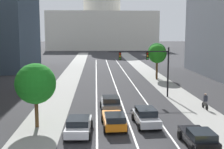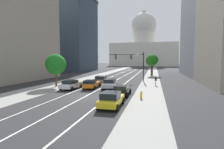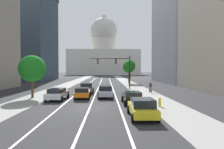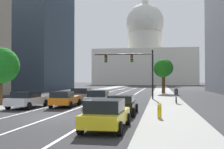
{
  "view_description": "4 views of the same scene",
  "coord_description": "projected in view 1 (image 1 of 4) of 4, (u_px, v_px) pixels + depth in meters",
  "views": [
    {
      "loc": [
        -2.93,
        -18.13,
        8.2
      ],
      "look_at": [
        -1.07,
        16.4,
        3.25
      ],
      "focal_mm": 48.02,
      "sensor_mm": 36.0,
      "label": 1
    },
    {
      "loc": [
        8.4,
        -21.12,
        4.59
      ],
      "look_at": [
        1.69,
        7.82,
        2.22
      ],
      "focal_mm": 29.35,
      "sensor_mm": 36.0,
      "label": 2
    },
    {
      "loc": [
        1.58,
        -19.15,
        3.7
      ],
      "look_at": [
        2.77,
        20.42,
        2.71
      ],
      "focal_mm": 32.02,
      "sensor_mm": 36.0,
      "label": 3
    },
    {
      "loc": [
        6.93,
        -17.57,
        2.45
      ],
      "look_at": [
        0.56,
        20.28,
        3.17
      ],
      "focal_mm": 45.05,
      "sensor_mm": 36.0,
      "label": 4
    }
  ],
  "objects": [
    {
      "name": "street_tree_near_right",
      "position": [
        157.0,
        54.0,
        51.13
      ],
      "size": [
        3.19,
        3.19,
        6.05
      ],
      "color": "#51381E",
      "rests_on": "ground"
    },
    {
      "name": "lane_stripe_right",
      "position": [
        136.0,
        88.0,
        44.1
      ],
      "size": [
        0.16,
        90.0,
        0.01
      ],
      "primitive_type": "cube",
      "color": "white",
      "rests_on": "ground"
    },
    {
      "name": "cyclist",
      "position": [
        205.0,
        101.0,
        31.84
      ],
      "size": [
        0.36,
        1.7,
        1.72
      ],
      "rotation": [
        0.0,
        0.0,
        1.58
      ],
      "color": "black",
      "rests_on": "ground"
    },
    {
      "name": "car_black",
      "position": [
        198.0,
        137.0,
        21.38
      ],
      "size": [
        2.01,
        4.27,
        1.38
      ],
      "rotation": [
        0.0,
        0.0,
        1.58
      ],
      "color": "black",
      "rests_on": "ground"
    },
    {
      "name": "lane_stripe_left",
      "position": [
        96.0,
        88.0,
        43.8
      ],
      "size": [
        0.16,
        90.0,
        0.01
      ],
      "primitive_type": "cube",
      "color": "white",
      "rests_on": "ground"
    },
    {
      "name": "sidewalk_right",
      "position": [
        155.0,
        77.0,
        54.25
      ],
      "size": [
        3.85,
        130.0,
        0.01
      ],
      "primitive_type": "cube",
      "color": "gray",
      "rests_on": "ground"
    },
    {
      "name": "car_gray",
      "position": [
        111.0,
        103.0,
        31.16
      ],
      "size": [
        2.2,
        4.32,
        1.56
      ],
      "rotation": [
        0.0,
        0.0,
        1.6
      ],
      "color": "slate",
      "rests_on": "ground"
    },
    {
      "name": "capitol_building",
      "position": [
        102.0,
        17.0,
        138.18
      ],
      "size": [
        49.14,
        22.33,
        41.76
      ],
      "color": "beige",
      "rests_on": "ground"
    },
    {
      "name": "car_silver",
      "position": [
        146.0,
        116.0,
        26.44
      ],
      "size": [
        2.18,
        4.52,
        1.52
      ],
      "rotation": [
        0.0,
        0.0,
        1.62
      ],
      "color": "#B2B5BA",
      "rests_on": "ground"
    },
    {
      "name": "car_white",
      "position": [
        79.0,
        125.0,
        24.09
      ],
      "size": [
        2.22,
        4.7,
        1.42
      ],
      "rotation": [
        0.0,
        0.0,
        1.53
      ],
      "color": "silver",
      "rests_on": "ground"
    },
    {
      "name": "street_tree_near_left",
      "position": [
        36.0,
        84.0,
        25.44
      ],
      "size": [
        3.48,
        3.48,
        5.57
      ],
      "color": "#51381E",
      "rests_on": "ground"
    },
    {
      "name": "lane_stripe_center",
      "position": [
        116.0,
        88.0,
        43.95
      ],
      "size": [
        0.16,
        90.0,
        0.01
      ],
      "primitive_type": "cube",
      "color": "white",
      "rests_on": "ground"
    },
    {
      "name": "traffic_signal_mast",
      "position": [
        149.0,
        62.0,
        37.22
      ],
      "size": [
        7.69,
        0.39,
        6.27
      ],
      "color": "black",
      "rests_on": "ground"
    },
    {
      "name": "car_orange",
      "position": [
        114.0,
        120.0,
        25.57
      ],
      "size": [
        2.11,
        4.57,
        1.42
      ],
      "rotation": [
        0.0,
        0.0,
        1.61
      ],
      "color": "orange",
      "rests_on": "ground"
    },
    {
      "name": "ground_plane",
      "position": [
        111.0,
        74.0,
        58.78
      ],
      "size": [
        400.0,
        400.0,
        0.0
      ],
      "primitive_type": "plane",
      "color": "#2B2B2D"
    },
    {
      "name": "street_tree_far_right",
      "position": [
        157.0,
        52.0,
        52.81
      ],
      "size": [
        3.23,
        3.23,
        6.26
      ],
      "color": "#51381E",
      "rests_on": "ground"
    },
    {
      "name": "sidewalk_left",
      "position": [
        69.0,
        78.0,
        53.42
      ],
      "size": [
        3.85,
        130.0,
        0.01
      ],
      "primitive_type": "cube",
      "color": "gray",
      "rests_on": "ground"
    }
  ]
}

